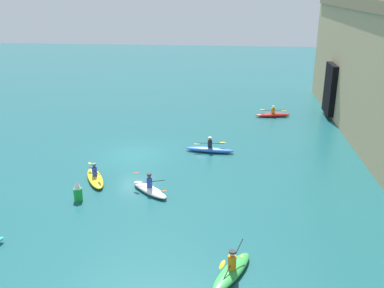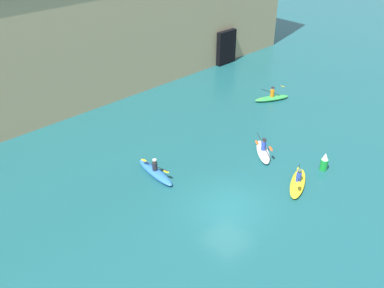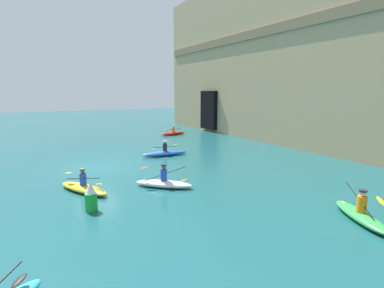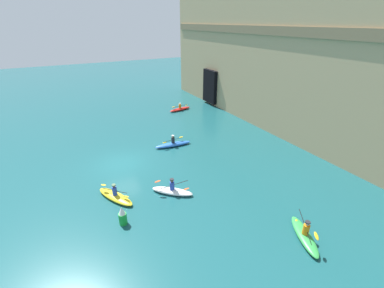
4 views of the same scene
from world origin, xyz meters
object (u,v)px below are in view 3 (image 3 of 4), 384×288
Objects in this scene: kayak_red at (173,133)px; kayak_yellow at (83,187)px; marker_buoy at (91,198)px; kayak_white at (164,183)px; kayak_green at (361,215)px; kayak_blue at (165,153)px.

kayak_red is 1.02× the size of kayak_yellow.
kayak_yellow is at bearing 177.10° from marker_buoy.
kayak_yellow is at bearing 23.41° from kayak_white.
kayak_yellow is 3.81m from kayak_white.
kayak_green reaches higher than kayak_blue.
kayak_red is 10.77m from kayak_blue.
marker_buoy is at bearing 55.52° from kayak_blue.
kayak_yellow is at bearing -109.34° from kayak_green.
kayak_green is at bearing 166.14° from kayak_white.
kayak_blue is at bearing 102.46° from kayak_yellow.
marker_buoy is (1.35, -3.74, 0.33)m from kayak_white.
kayak_green is 10.26m from marker_buoy.
marker_buoy is at bearing 62.18° from kayak_white.
kayak_yellow is 8.64m from kayak_blue.
kayak_white is at bearing 109.81° from marker_buoy.
kayak_green is at bearing 70.98° from kayak_red.
kayak_white is at bearing 52.48° from kayak_red.
marker_buoy reaches higher than kayak_white.
kayak_white is at bearing -120.62° from kayak_green.
kayak_green is 0.95× the size of kayak_red.
kayak_yellow is at bearing 45.08° from kayak_blue.
marker_buoy reaches higher than kayak_yellow.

